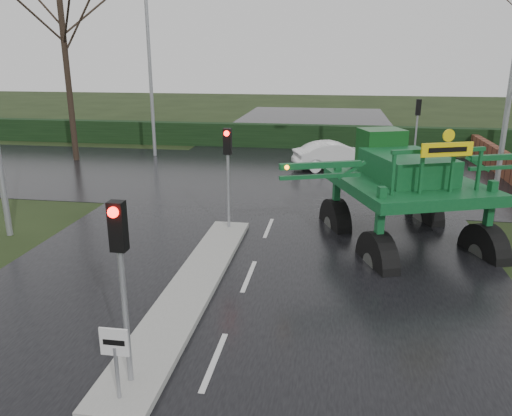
# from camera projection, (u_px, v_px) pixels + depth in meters

# --- Properties ---
(ground) EXTENTS (140.00, 140.00, 0.00)m
(ground) POSITION_uv_depth(u_px,v_px,m) (214.00, 362.00, 9.81)
(ground) COLOR black
(ground) RESTS_ON ground
(road_main) EXTENTS (14.00, 80.00, 0.02)m
(road_main) POSITION_uv_depth(u_px,v_px,m) (275.00, 211.00, 19.25)
(road_main) COLOR black
(road_main) RESTS_ON ground
(road_cross) EXTENTS (80.00, 12.00, 0.02)m
(road_cross) POSITION_uv_depth(u_px,v_px,m) (290.00, 176.00, 24.91)
(road_cross) COLOR black
(road_cross) RESTS_ON ground
(median_island) EXTENTS (1.20, 10.00, 0.16)m
(median_island) POSITION_uv_depth(u_px,v_px,m) (193.00, 287.00, 12.81)
(median_island) COLOR gray
(median_island) RESTS_ON ground
(hedge_row) EXTENTS (44.00, 0.90, 1.50)m
(hedge_row) POSITION_uv_depth(u_px,v_px,m) (302.00, 136.00, 32.25)
(hedge_row) COLOR black
(hedge_row) RESTS_ON ground
(keep_left_sign) EXTENTS (0.50, 0.07, 1.35)m
(keep_left_sign) POSITION_uv_depth(u_px,v_px,m) (115.00, 352.00, 8.28)
(keep_left_sign) COLOR gray
(keep_left_sign) RESTS_ON ground
(traffic_signal_near) EXTENTS (0.26, 0.33, 3.52)m
(traffic_signal_near) POSITION_uv_depth(u_px,v_px,m) (120.00, 255.00, 8.29)
(traffic_signal_near) COLOR gray
(traffic_signal_near) RESTS_ON ground
(traffic_signal_mid) EXTENTS (0.26, 0.33, 3.52)m
(traffic_signal_mid) POSITION_uv_depth(u_px,v_px,m) (228.00, 157.00, 16.32)
(traffic_signal_mid) COLOR gray
(traffic_signal_mid) RESTS_ON ground
(traffic_signal_far) EXTENTS (0.26, 0.33, 3.52)m
(traffic_signal_far) POSITION_uv_depth(u_px,v_px,m) (417.00, 117.00, 26.96)
(traffic_signal_far) COLOR gray
(traffic_signal_far) RESTS_ON ground
(street_light_right) EXTENTS (3.85, 0.30, 10.00)m
(street_light_right) POSITION_uv_depth(u_px,v_px,m) (507.00, 49.00, 18.15)
(street_light_right) COLOR gray
(street_light_right) RESTS_ON ground
(street_light_left_far) EXTENTS (3.85, 0.30, 10.00)m
(street_light_left_far) POSITION_uv_depth(u_px,v_px,m) (154.00, 51.00, 28.17)
(street_light_left_far) COLOR gray
(street_light_left_far) RESTS_ON ground
(tree_left_far) EXTENTS (7.70, 7.70, 13.26)m
(tree_left_far) POSITION_uv_depth(u_px,v_px,m) (63.00, 28.00, 26.59)
(tree_left_far) COLOR black
(tree_left_far) RESTS_ON ground
(crop_sprayer) EXTENTS (8.15, 6.44, 4.83)m
(crop_sprayer) POSITION_uv_depth(u_px,v_px,m) (379.00, 185.00, 13.97)
(crop_sprayer) COLOR black
(crop_sprayer) RESTS_ON ground
(white_sedan) EXTENTS (4.65, 2.98, 1.45)m
(white_sedan) POSITION_uv_depth(u_px,v_px,m) (335.00, 169.00, 26.36)
(white_sedan) COLOR white
(white_sedan) RESTS_ON ground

